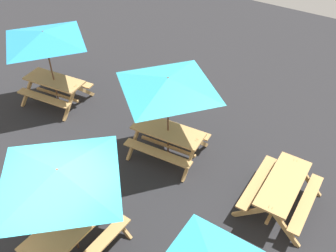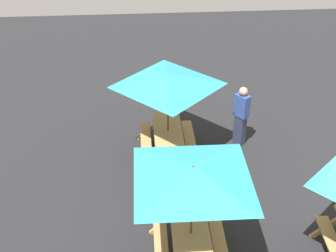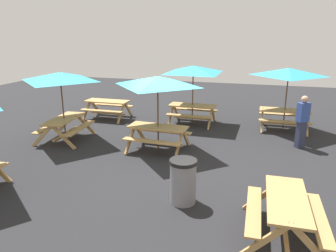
% 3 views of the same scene
% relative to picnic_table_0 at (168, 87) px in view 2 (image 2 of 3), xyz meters
% --- Properties ---
extents(picnic_table_0, '(2.01, 2.01, 2.34)m').
position_rel_picnic_table_0_xyz_m(picnic_table_0, '(0.00, 0.00, 0.00)').
color(picnic_table_0, tan).
rests_on(picnic_table_0, ground).
extents(picnic_table_4, '(2.83, 2.83, 2.34)m').
position_rel_picnic_table_0_xyz_m(picnic_table_4, '(-3.46, -0.16, 0.00)').
color(picnic_table_4, tan).
rests_on(picnic_table_4, ground).
extents(person_standing, '(0.42, 0.40, 1.67)m').
position_rel_picnic_table_0_xyz_m(person_standing, '(0.42, -1.90, -1.10)').
color(person_standing, '#2D334C').
rests_on(person_standing, ground).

